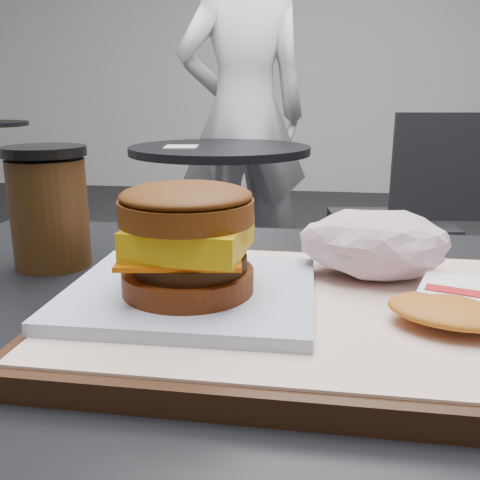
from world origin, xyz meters
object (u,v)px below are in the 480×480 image
neighbor_table (220,197)px  breakfast_sandwich (189,252)px  crumpled_wrapper (375,243)px  neighbor_chair (408,211)px  hash_brown (470,305)px  serving_tray (306,313)px  patron (244,116)px  coffee_cup (49,208)px

neighbor_table → breakfast_sandwich: bearing=-80.0°
crumpled_wrapper → neighbor_chair: size_ratio=0.15×
hash_brown → neighbor_table: size_ratio=0.17×
serving_tray → breakfast_sandwich: breakfast_sandwich is taller
serving_tray → patron: bearing=99.6°
serving_tray → breakfast_sandwich: (-0.09, -0.01, 0.05)m
breakfast_sandwich → coffee_cup: bearing=144.8°
neighbor_table → patron: 0.57m
serving_tray → breakfast_sandwich: size_ratio=1.97×
crumpled_wrapper → hash_brown: bearing=-56.5°
hash_brown → coffee_cup: size_ratio=1.05×
neighbor_chair → breakfast_sandwich: bearing=-104.3°
crumpled_wrapper → neighbor_table: 1.67m
serving_tray → neighbor_table: (-0.38, 1.66, -0.23)m
serving_tray → crumpled_wrapper: (0.06, 0.07, 0.04)m
breakfast_sandwich → serving_tray: bearing=9.3°
hash_brown → neighbor_chair: 1.74m
coffee_cup → neighbor_chair: 1.72m
hash_brown → coffee_cup: bearing=161.4°
coffee_cup → neighbor_table: size_ratio=0.17×
coffee_cup → crumpled_wrapper: bearing=-6.9°
crumpled_wrapper → patron: size_ratio=0.08×
serving_tray → neighbor_table: serving_tray is taller
hash_brown → crumpled_wrapper: bearing=123.5°
breakfast_sandwich → coffee_cup: size_ratio=1.55×
coffee_cup → patron: patron is taller
serving_tray → patron: 2.17m
coffee_cup → neighbor_chair: (0.61, 1.57, -0.32)m
neighbor_chair → serving_tray: bearing=-101.5°
hash_brown → coffee_cup: 0.41m
coffee_cup → hash_brown: bearing=-18.6°
neighbor_chair → patron: bearing=147.0°
crumpled_wrapper → patron: 2.11m
patron → hash_brown: bearing=83.3°
crumpled_wrapper → neighbor_table: bearing=105.6°
crumpled_wrapper → patron: bearing=101.4°
hash_brown → neighbor_table: (-0.50, 1.67, -0.25)m
coffee_cup → neighbor_table: bearing=94.3°
crumpled_wrapper → coffee_cup: (-0.32, 0.04, 0.01)m
neighbor_chair → patron: patron is taller
crumpled_wrapper → neighbor_table: crumpled_wrapper is taller
crumpled_wrapper → coffee_cup: size_ratio=1.03×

